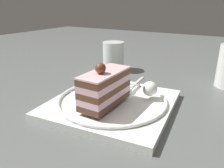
# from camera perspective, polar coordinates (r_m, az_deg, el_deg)

# --- Properties ---
(ground_plane) EXTENTS (2.40, 2.40, 0.00)m
(ground_plane) POSITION_cam_1_polar(r_m,az_deg,el_deg) (0.45, 2.91, -6.28)
(ground_plane) COLOR #515453
(dessert_plate) EXTENTS (0.26, 0.26, 0.02)m
(dessert_plate) POSITION_cam_1_polar(r_m,az_deg,el_deg) (0.45, 0.00, -4.84)
(dessert_plate) COLOR white
(dessert_plate) RESTS_ON ground_plane
(cake_slice) EXTENTS (0.12, 0.05, 0.08)m
(cake_slice) POSITION_cam_1_polar(r_m,az_deg,el_deg) (0.41, -1.88, -0.87)
(cake_slice) COLOR brown
(cake_slice) RESTS_ON dessert_plate
(whipped_cream_dollop) EXTENTS (0.03, 0.03, 0.03)m
(whipped_cream_dollop) POSITION_cam_1_polar(r_m,az_deg,el_deg) (0.46, 9.81, -1.22)
(whipped_cream_dollop) COLOR white
(whipped_cream_dollop) RESTS_ON dessert_plate
(fork) EXTENTS (0.13, 0.02, 0.00)m
(fork) POSITION_cam_1_polar(r_m,az_deg,el_deg) (0.51, 5.42, -0.57)
(fork) COLOR silver
(fork) RESTS_ON dessert_plate
(drink_glass_near) EXTENTS (0.07, 0.07, 0.09)m
(drink_glass_near) POSITION_cam_1_polar(r_m,az_deg,el_deg) (0.70, 0.37, 6.81)
(drink_glass_near) COLOR white
(drink_glass_near) RESTS_ON ground_plane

